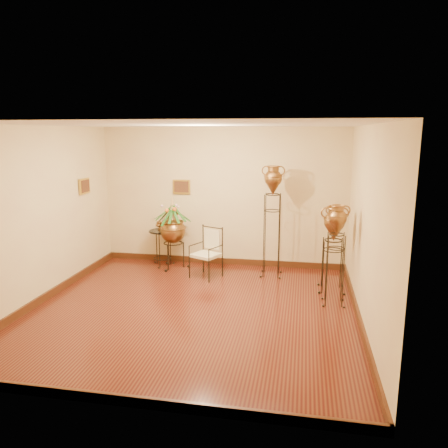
% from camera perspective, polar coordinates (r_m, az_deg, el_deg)
% --- Properties ---
extents(ground, '(5.00, 5.00, 0.00)m').
position_cam_1_polar(ground, '(6.90, -4.08, -11.10)').
color(ground, '#582714').
rests_on(ground, ground).
extents(room_shell, '(5.02, 5.02, 2.81)m').
position_cam_1_polar(room_shell, '(6.44, -4.34, 3.28)').
color(room_shell, beige).
rests_on(room_shell, ground).
extents(amphora_tall, '(0.55, 0.55, 2.12)m').
position_cam_1_polar(amphora_tall, '(8.23, 6.31, 0.52)').
color(amphora_tall, black).
rests_on(amphora_tall, ground).
extents(amphora_mid, '(0.42, 0.42, 1.63)m').
position_cam_1_polar(amphora_mid, '(7.07, 14.37, -3.86)').
color(amphora_mid, black).
rests_on(amphora_mid, ground).
extents(amphora_short, '(0.52, 0.52, 1.50)m').
position_cam_1_polar(amphora_short, '(7.69, 14.05, -3.17)').
color(amphora_short, black).
rests_on(amphora_short, ground).
extents(planter_urn, '(0.88, 0.88, 1.50)m').
position_cam_1_polar(planter_urn, '(8.76, -6.71, -0.44)').
color(planter_urn, black).
rests_on(planter_urn, ground).
extents(armchair, '(0.69, 0.67, 0.95)m').
position_cam_1_polar(armchair, '(8.21, -2.38, -3.81)').
color(armchair, black).
rests_on(armchair, ground).
extents(side_table, '(0.51, 0.51, 0.93)m').
position_cam_1_polar(side_table, '(9.06, -8.08, -3.00)').
color(side_table, black).
rests_on(side_table, ground).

